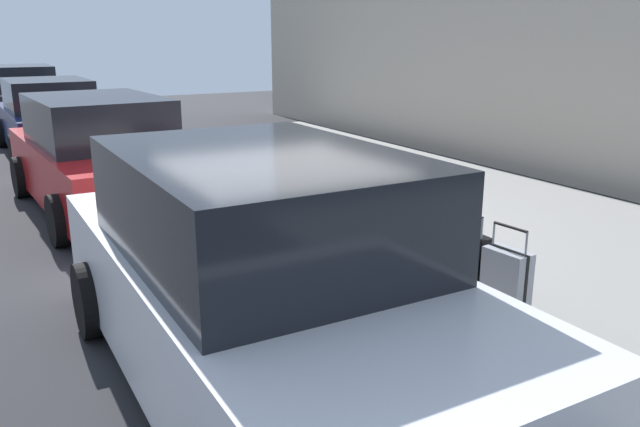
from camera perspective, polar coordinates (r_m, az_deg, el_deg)
ground_plane at (r=7.77m, az=-3.50°, el=-2.74°), size 40.00×40.00×0.00m
sidewalk_curb at (r=9.08m, az=10.81°, el=0.20°), size 18.00×5.00×0.14m
suitcase_silver_0 at (r=5.53m, az=16.33°, el=-6.23°), size 0.41×0.23×0.84m
suitcase_black_1 at (r=5.86m, az=12.72°, el=-4.65°), size 0.49×0.26×0.84m
suitcase_olive_2 at (r=6.21m, az=9.16°, el=-3.93°), size 0.38×0.22×0.79m
suitcase_maroon_3 at (r=6.52m, az=6.68°, el=-2.05°), size 0.40×0.26×0.90m
suitcase_teal_4 at (r=6.88m, az=4.79°, el=-0.98°), size 0.36×0.24×0.91m
suitcase_red_5 at (r=7.31m, az=3.04°, el=-0.16°), size 0.47×0.26×0.70m
suitcase_navy_6 at (r=7.73m, az=0.38°, el=0.44°), size 0.48×0.24×0.81m
suitcase_silver_7 at (r=8.21m, az=-0.76°, el=1.46°), size 0.43×0.25×0.79m
suitcase_black_8 at (r=8.59m, az=-2.40°, el=2.74°), size 0.38×0.25×0.84m
fire_hydrant at (r=9.21m, az=-4.70°, el=3.51°), size 0.39×0.21×0.72m
bollard_post at (r=9.75m, az=-7.17°, el=4.22°), size 0.16×0.16×0.79m
parked_car_white_0 at (r=4.46m, az=-5.28°, el=-6.15°), size 4.68×2.09×1.73m
parked_car_red_1 at (r=9.66m, az=-19.12°, el=4.77°), size 4.69×2.19×1.63m
parked_car_navy_2 at (r=14.86m, az=-23.05°, el=7.84°), size 4.37×2.02×1.56m
parked_car_charcoal_3 at (r=20.34m, az=-25.04°, el=9.51°), size 4.56×2.00×1.63m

